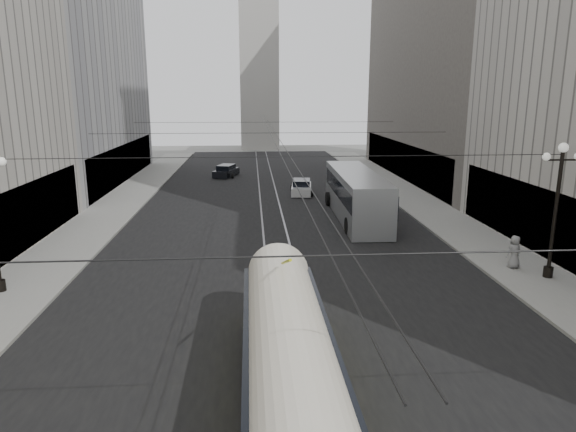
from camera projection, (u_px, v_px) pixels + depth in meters
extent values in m
cube|color=black|center=(272.00, 215.00, 37.71)|extent=(20.00, 85.00, 0.02)
cube|color=gray|center=(117.00, 206.00, 40.26)|extent=(4.00, 72.00, 0.15)
cube|color=gray|center=(417.00, 202.00, 41.91)|extent=(4.00, 72.00, 0.15)
cube|color=gray|center=(262.00, 215.00, 37.65)|extent=(0.12, 85.00, 0.04)
cube|color=gray|center=(282.00, 215.00, 37.76)|extent=(0.12, 85.00, 0.04)
cube|color=black|center=(21.00, 219.00, 28.03)|extent=(0.10, 18.00, 3.60)
cube|color=#999999|center=(51.00, 35.00, 48.12)|extent=(12.00, 28.00, 28.00)
cube|color=black|center=(125.00, 162.00, 51.31)|extent=(0.10, 25.20, 3.60)
cube|color=black|center=(536.00, 219.00, 28.02)|extent=(0.10, 18.00, 3.60)
cube|color=#514C47|center=(467.00, 17.00, 50.41)|extent=(12.00, 32.00, 32.00)
cube|color=black|center=(401.00, 160.00, 53.25)|extent=(0.10, 28.80, 3.60)
cube|color=#B2AFA8|center=(259.00, 72.00, 81.01)|extent=(6.00, 6.00, 24.00)
cylinder|color=black|center=(0.00, 286.00, 22.68)|extent=(0.44, 0.44, 0.50)
sphere|color=white|center=(2.00, 162.00, 21.45)|extent=(0.36, 0.36, 0.36)
cylinder|color=black|center=(555.00, 216.00, 23.78)|extent=(0.18, 0.18, 6.00)
cylinder|color=black|center=(548.00, 272.00, 24.41)|extent=(0.44, 0.44, 0.50)
cylinder|color=black|center=(562.00, 160.00, 23.17)|extent=(1.60, 0.08, 0.08)
sphere|color=white|center=(564.00, 148.00, 23.04)|extent=(0.44, 0.44, 0.44)
sphere|color=white|center=(546.00, 157.00, 23.09)|extent=(0.36, 0.36, 0.36)
cylinder|color=black|center=(337.00, 255.00, 8.66)|extent=(25.00, 0.03, 0.03)
cylinder|color=black|center=(284.00, 157.00, 22.25)|extent=(25.00, 0.03, 0.03)
cylinder|color=black|center=(271.00, 133.00, 35.83)|extent=(25.00, 0.03, 0.03)
cylinder|color=black|center=(266.00, 122.00, 49.41)|extent=(25.00, 0.03, 0.03)
cylinder|color=black|center=(269.00, 132.00, 39.76)|extent=(0.03, 72.00, 0.03)
cylinder|color=black|center=(275.00, 132.00, 39.78)|extent=(0.03, 72.00, 0.03)
cube|color=yellow|center=(291.00, 402.00, 13.12)|extent=(2.47, 12.99, 1.58)
cube|color=black|center=(291.00, 427.00, 13.30)|extent=(2.47, 12.60, 0.28)
cube|color=black|center=(291.00, 366.00, 12.89)|extent=(2.49, 12.80, 0.79)
cylinder|color=silver|center=(291.00, 356.00, 12.82)|extent=(2.19, 12.80, 2.13)
cylinder|color=yellow|center=(279.00, 301.00, 19.31)|extent=(2.41, 2.41, 2.13)
sphere|color=silver|center=(279.00, 273.00, 19.05)|extent=(2.23, 2.23, 2.23)
cube|color=#A4A8AA|center=(356.00, 195.00, 36.40)|extent=(2.99, 12.94, 3.22)
cube|color=black|center=(356.00, 188.00, 36.28)|extent=(3.00, 12.49, 1.18)
cube|color=black|center=(378.00, 210.00, 30.12)|extent=(2.47, 0.16, 1.50)
cylinder|color=black|center=(348.00, 226.00, 32.39)|extent=(0.30, 1.07, 1.07)
cylinder|color=black|center=(390.00, 225.00, 32.57)|extent=(0.30, 1.07, 1.07)
cylinder|color=black|center=(328.00, 199.00, 40.76)|extent=(0.30, 1.07, 1.07)
cylinder|color=black|center=(361.00, 198.00, 40.94)|extent=(0.30, 1.07, 1.07)
cube|color=silver|center=(301.00, 189.00, 45.43)|extent=(2.14, 4.25, 0.72)
cube|color=black|center=(301.00, 183.00, 45.31)|extent=(1.73, 2.40, 0.68)
cylinder|color=black|center=(294.00, 194.00, 44.07)|extent=(0.22, 0.58, 0.58)
cylinder|color=black|center=(312.00, 194.00, 44.17)|extent=(0.22, 0.58, 0.58)
cylinder|color=black|center=(292.00, 188.00, 46.76)|extent=(0.22, 0.58, 0.58)
cylinder|color=black|center=(308.00, 188.00, 46.86)|extent=(0.22, 0.58, 0.58)
cube|color=black|center=(226.00, 173.00, 55.06)|extent=(2.80, 4.32, 0.71)
cube|color=black|center=(226.00, 168.00, 54.94)|extent=(2.06, 2.55, 0.67)
cylinder|color=black|center=(219.00, 176.00, 53.71)|extent=(0.22, 0.57, 0.57)
cylinder|color=black|center=(233.00, 176.00, 53.82)|extent=(0.22, 0.57, 0.57)
cylinder|color=black|center=(220.00, 172.00, 56.36)|extent=(0.22, 0.57, 0.57)
cylinder|color=black|center=(234.00, 172.00, 56.46)|extent=(0.22, 0.57, 0.57)
imported|color=gray|center=(514.00, 252.00, 25.57)|extent=(0.92, 0.71, 1.67)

